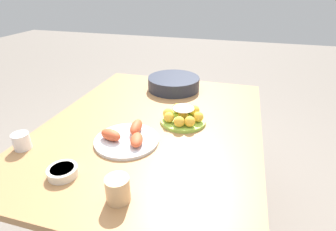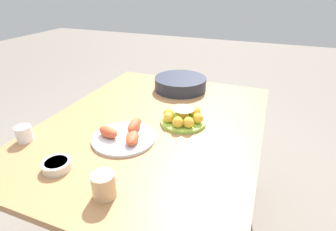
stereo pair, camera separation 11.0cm
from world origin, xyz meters
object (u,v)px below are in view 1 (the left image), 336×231
object	(u,v)px
dining_table	(153,139)
cup_far	(22,141)
seafood_platter	(127,137)
cup_near	(118,189)
cake_plate	(183,116)
sauce_bowl	(63,171)
serving_bowl	(174,83)

from	to	relation	value
dining_table	cup_far	bearing A→B (deg)	127.77
seafood_platter	cup_near	size ratio (longest dim) A/B	3.28
cup_far	cake_plate	bearing A→B (deg)	-55.77
cup_near	cup_far	world-z (taller)	cup_near
dining_table	sauce_bowl	world-z (taller)	sauce_bowl
seafood_platter	cup_near	world-z (taller)	cup_near
serving_bowl	cup_near	distance (m)	0.99
cup_near	serving_bowl	bearing A→B (deg)	4.23
sauce_bowl	cup_far	size ratio (longest dim) A/B	1.54
dining_table	cup_near	size ratio (longest dim) A/B	15.52
cake_plate	cup_far	xyz separation A→B (m)	(-0.41, 0.60, 0.00)
cake_plate	cup_far	world-z (taller)	cake_plate
sauce_bowl	dining_table	bearing A→B (deg)	-22.36
cake_plate	sauce_bowl	distance (m)	0.61
seafood_platter	cup_far	bearing A→B (deg)	113.05
serving_bowl	cup_far	xyz separation A→B (m)	(-0.83, 0.44, -0.01)
serving_bowl	dining_table	bearing A→B (deg)	-178.00
cup_near	cup_far	bearing A→B (deg)	73.05
cake_plate	sauce_bowl	xyz separation A→B (m)	(-0.52, 0.33, -0.01)
dining_table	cup_far	xyz separation A→B (m)	(-0.36, 0.46, 0.13)
cake_plate	serving_bowl	world-z (taller)	cake_plate
cup_near	dining_table	bearing A→B (deg)	6.28
cup_near	cake_plate	bearing A→B (deg)	-8.57
cake_plate	cup_far	bearing A→B (deg)	124.23
cup_near	cup_far	xyz separation A→B (m)	(0.16, 0.52, -0.01)
seafood_platter	serving_bowl	bearing A→B (deg)	-3.50
seafood_platter	cup_near	xyz separation A→B (m)	(-0.33, -0.11, 0.02)
serving_bowl	sauce_bowl	distance (m)	0.95
dining_table	cup_near	world-z (taller)	cup_near
cake_plate	cup_near	world-z (taller)	same
sauce_bowl	cup_far	distance (m)	0.29
dining_table	seafood_platter	bearing A→B (deg)	162.92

